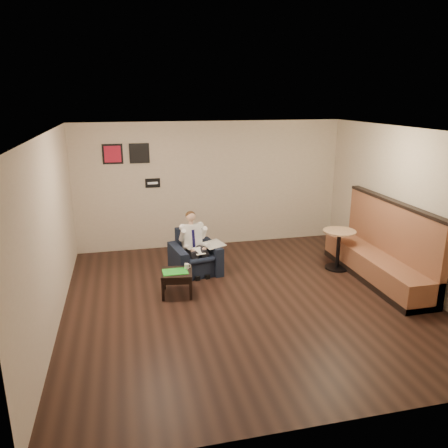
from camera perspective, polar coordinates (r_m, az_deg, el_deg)
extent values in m
plane|color=black|center=(7.51, 3.06, -9.85)|extent=(6.00, 6.00, 0.00)
cube|color=beige|center=(9.84, -1.68, 5.15)|extent=(6.00, 0.02, 2.80)
cube|color=beige|center=(4.39, 14.44, -10.05)|extent=(6.00, 0.02, 2.80)
cube|color=beige|center=(6.82, -21.73, -1.13)|extent=(0.02, 6.00, 2.80)
cube|color=beige|center=(8.34, 23.44, 1.72)|extent=(0.02, 6.00, 2.80)
cube|color=white|center=(6.76, 3.43, 11.97)|extent=(6.00, 6.00, 0.02)
cube|color=black|center=(9.64, -9.30, 5.31)|extent=(0.32, 0.02, 0.20)
cube|color=#B6162F|center=(9.52, -14.34, 8.84)|extent=(0.42, 0.03, 0.42)
cube|color=black|center=(9.52, -11.00, 9.05)|extent=(0.42, 0.03, 0.42)
cube|color=black|center=(8.45, -3.80, -3.73)|extent=(1.00, 1.00, 0.83)
cube|color=white|center=(8.25, -3.34, -3.55)|extent=(0.25, 0.31, 0.01)
cube|color=silver|center=(8.44, -1.39, -2.65)|extent=(0.46, 0.52, 0.01)
cube|color=black|center=(7.65, -6.14, -7.66)|extent=(0.59, 0.59, 0.43)
cube|color=green|center=(7.55, -6.41, -6.21)|extent=(0.43, 0.31, 0.01)
cylinder|color=white|center=(7.65, -4.91, -5.52)|extent=(0.09, 0.09, 0.09)
cube|color=black|center=(7.70, -5.82, -5.72)|extent=(0.15, 0.10, 0.01)
cube|color=brown|center=(8.53, 19.50, -2.21)|extent=(0.68, 2.87, 1.47)
cylinder|color=#A67C5A|center=(8.93, 14.68, -3.26)|extent=(0.80, 0.80, 0.79)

